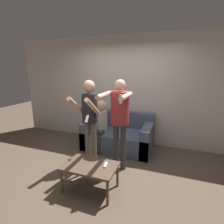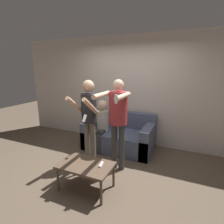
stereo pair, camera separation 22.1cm
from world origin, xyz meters
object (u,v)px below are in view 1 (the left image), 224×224
Objects in this scene: remote_on_table at (106,165)px; person_seated at (100,123)px; person_standing_right at (120,114)px; couch at (118,136)px; coffee_table at (90,168)px; person_standing_left at (89,114)px.

person_seated is at bearing 116.75° from remote_on_table.
person_standing_right is 1.45× the size of person_seated.
couch is 1.64m from coffee_table.
coffee_table is at bearing -108.38° from person_standing_right.
person_seated reaches higher than couch.
couch is at bearing 71.15° from person_standing_left.
person_standing_right is at bearing -0.26° from person_standing_left.
couch is at bearing 100.81° from remote_on_table.
coffee_table is at bearing -163.04° from remote_on_table.
coffee_table is (0.44, -1.41, -0.27)m from person_seated.
person_seated is 7.74× the size of remote_on_table.
person_standing_right is 1.06m from person_seated.
person_standing_left reaches higher than remote_on_table.
remote_on_table is (0.61, -0.67, -0.61)m from person_standing_left.
remote_on_table is (0.30, -1.57, 0.16)m from couch.
person_standing_right is (0.31, -0.90, 0.81)m from couch.
couch is at bearing 108.82° from person_standing_right.
couch is 10.54× the size of remote_on_table.
person_standing_right is 2.03× the size of coffee_table.
person_seated reaches higher than coffee_table.
person_seated is 1.52m from remote_on_table.
couch is at bearing 92.13° from coffee_table.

